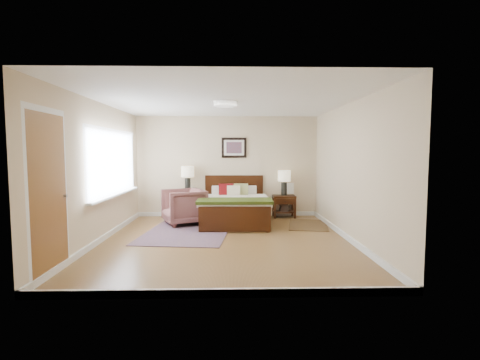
{
  "coord_description": "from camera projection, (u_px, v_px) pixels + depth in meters",
  "views": [
    {
      "loc": [
        0.11,
        -6.22,
        1.6
      ],
      "look_at": [
        0.28,
        0.73,
        1.05
      ],
      "focal_mm": 26.0,
      "sensor_mm": 36.0,
      "label": 1
    }
  ],
  "objects": [
    {
      "name": "lamp_left",
      "position": [
        188.0,
        174.0,
        8.47
      ],
      "size": [
        0.31,
        0.31,
        0.61
      ],
      "color": "black",
      "rests_on": "nightstand_left"
    },
    {
      "name": "floor",
      "position": [
        226.0,
        241.0,
        6.32
      ],
      "size": [
        5.0,
        5.0,
        0.0
      ],
      "primitive_type": "plane",
      "color": "brown",
      "rests_on": "ground"
    },
    {
      "name": "front_wall",
      "position": [
        221.0,
        185.0,
        3.73
      ],
      "size": [
        4.5,
        0.04,
        2.5
      ],
      "primitive_type": "cube",
      "color": "#CBB393",
      "rests_on": "ground"
    },
    {
      "name": "ceil_fixture",
      "position": [
        225.0,
        103.0,
        6.12
      ],
      "size": [
        0.44,
        0.44,
        0.08
      ],
      "color": "white",
      "rests_on": "ceiling"
    },
    {
      "name": "wall_art",
      "position": [
        234.0,
        148.0,
        8.65
      ],
      "size": [
        0.62,
        0.05,
        0.5
      ],
      "color": "black",
      "rests_on": "back_wall"
    },
    {
      "name": "rug_persian",
      "position": [
        188.0,
        232.0,
        7.01
      ],
      "size": [
        1.86,
        2.45,
        0.01
      ],
      "primitive_type": "cube",
      "rotation": [
        0.0,
        0.0,
        -0.11
      ],
      "color": "#100C40",
      "rests_on": "ground"
    },
    {
      "name": "bed",
      "position": [
        234.0,
        203.0,
        7.86
      ],
      "size": [
        1.57,
        1.88,
        1.01
      ],
      "color": "black",
      "rests_on": "ground"
    },
    {
      "name": "door",
      "position": [
        49.0,
        194.0,
        4.44
      ],
      "size": [
        0.06,
        1.0,
        2.18
      ],
      "color": "silver",
      "rests_on": "ground"
    },
    {
      "name": "nightstand_right",
      "position": [
        284.0,
        204.0,
        8.58
      ],
      "size": [
        0.55,
        0.41,
        0.54
      ],
      "color": "black",
      "rests_on": "ground"
    },
    {
      "name": "back_wall",
      "position": [
        227.0,
        167.0,
        8.71
      ],
      "size": [
        4.5,
        0.04,
        2.5
      ],
      "primitive_type": "cube",
      "color": "#CBB393",
      "rests_on": "ground"
    },
    {
      "name": "lamp_right",
      "position": [
        284.0,
        178.0,
        8.54
      ],
      "size": [
        0.31,
        0.31,
        0.61
      ],
      "color": "black",
      "rests_on": "nightstand_right"
    },
    {
      "name": "armchair",
      "position": [
        184.0,
        207.0,
        7.76
      ],
      "size": [
        1.14,
        1.13,
        0.79
      ],
      "primitive_type": "imported",
      "rotation": [
        0.0,
        0.0,
        -1.15
      ],
      "color": "brown",
      "rests_on": "ground"
    },
    {
      "name": "nightstand_left",
      "position": [
        188.0,
        197.0,
        8.5
      ],
      "size": [
        0.55,
        0.49,
        0.65
      ],
      "color": "black",
      "rests_on": "ground"
    },
    {
      "name": "rug_navy",
      "position": [
        308.0,
        225.0,
        7.68
      ],
      "size": [
        1.04,
        1.36,
        0.01
      ],
      "primitive_type": "cube",
      "rotation": [
        0.0,
        0.0,
        -0.19
      ],
      "color": "black",
      "rests_on": "ground"
    },
    {
      "name": "left_wall",
      "position": [
        99.0,
        172.0,
        6.17
      ],
      "size": [
        0.04,
        5.0,
        2.5
      ],
      "primitive_type": "cube",
      "color": "#CBB393",
      "rests_on": "ground"
    },
    {
      "name": "ceiling",
      "position": [
        225.0,
        101.0,
        6.12
      ],
      "size": [
        4.5,
        5.0,
        0.02
      ],
      "primitive_type": "cube",
      "color": "white",
      "rests_on": "back_wall"
    },
    {
      "name": "right_wall",
      "position": [
        350.0,
        172.0,
        6.28
      ],
      "size": [
        0.04,
        5.0,
        2.5
      ],
      "primitive_type": "cube",
      "color": "#CBB393",
      "rests_on": "ground"
    },
    {
      "name": "window",
      "position": [
        115.0,
        164.0,
        6.86
      ],
      "size": [
        0.11,
        2.72,
        1.32
      ],
      "color": "silver",
      "rests_on": "left_wall"
    }
  ]
}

